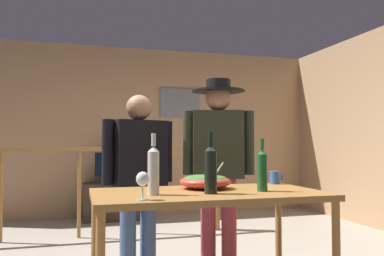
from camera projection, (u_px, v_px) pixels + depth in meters
name	position (u px, v px, depth m)	size (l,w,h in m)	color
back_wall	(140.00, 131.00, 6.36)	(5.76, 0.10, 2.64)	tan
framed_picture	(180.00, 103.00, 6.49)	(0.66, 0.03, 0.48)	slate
stair_railing	(128.00, 175.00, 4.91)	(3.51, 0.10, 1.13)	#9E6B33
tv_console	(115.00, 201.00, 5.86)	(0.90, 0.40, 0.54)	#38281E
flat_screen_tv	(115.00, 165.00, 5.85)	(0.58, 0.12, 0.45)	black
serving_table	(208.00, 203.00, 2.60)	(1.49, 0.82, 0.80)	#9E6B33
salad_bowl	(205.00, 181.00, 2.76)	(0.36, 0.36, 0.18)	#CC3D2D
wine_glass	(143.00, 180.00, 2.20)	(0.07, 0.07, 0.16)	silver
wine_bottle_clear	(153.00, 169.00, 2.43)	(0.07, 0.07, 0.38)	silver
wine_bottle_dark	(211.00, 168.00, 2.48)	(0.08, 0.08, 0.39)	black
wine_bottle_green	(262.00, 169.00, 2.61)	(0.07, 0.07, 0.34)	#1E5628
mug_blue	(275.00, 177.00, 3.10)	(0.11, 0.08, 0.10)	#3866B2
person_standing_left	(139.00, 170.00, 3.25)	(0.60, 0.34, 1.52)	#3D5684
person_standing_right	(218.00, 156.00, 3.45)	(0.60, 0.46, 1.67)	#9E3842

